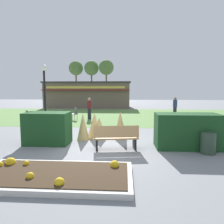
{
  "coord_description": "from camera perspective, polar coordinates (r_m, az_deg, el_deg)",
  "views": [
    {
      "loc": [
        0.99,
        -7.66,
        2.27
      ],
      "look_at": [
        0.26,
        3.7,
        1.04
      ],
      "focal_mm": 32.54,
      "sensor_mm": 36.0,
      "label": 1
    }
  ],
  "objects": [
    {
      "name": "person_strolling",
      "position": [
        15.89,
        -6.38,
        1.06
      ],
      "size": [
        0.34,
        0.34,
        1.69
      ],
      "rotation": [
        0.0,
        0.0,
        5.79
      ],
      "color": "#23232D",
      "rests_on": "ground_plane"
    },
    {
      "name": "ornamental_grass_behind_center",
      "position": [
        9.51,
        -3.61,
        -4.58
      ],
      "size": [
        0.76,
        0.76,
        0.99
      ],
      "primitive_type": "cone",
      "color": "tan",
      "rests_on": "ground_plane"
    },
    {
      "name": "hedge_right",
      "position": [
        8.5,
        20.29,
        -5.0
      ],
      "size": [
        2.42,
        1.1,
        1.36
      ],
      "primitive_type": "cube",
      "color": "#19421E",
      "rests_on": "ground_plane"
    },
    {
      "name": "cafe_chair_east",
      "position": [
        14.55,
        -14.35,
        -0.88
      ],
      "size": [
        0.58,
        0.58,
        0.89
      ],
      "color": "#4C5156",
      "rests_on": "ground_plane"
    },
    {
      "name": "lawn_patch",
      "position": [
        18.21,
        0.54,
        -0.96
      ],
      "size": [
        36.0,
        12.0,
        0.01
      ],
      "primitive_type": "cube",
      "color": "#5B8442",
      "rests_on": "ground_plane"
    },
    {
      "name": "cafe_chair_center",
      "position": [
        15.7,
        -10.43,
        -0.28
      ],
      "size": [
        0.62,
        0.62,
        0.89
      ],
      "color": "#4C5156",
      "rests_on": "ground_plane"
    },
    {
      "name": "ornamental_grass_behind_right",
      "position": [
        9.47,
        2.31,
        -3.71
      ],
      "size": [
        0.62,
        0.62,
        1.29
      ],
      "primitive_type": "cone",
      "color": "tan",
      "rests_on": "ground_plane"
    },
    {
      "name": "tree_right_bg",
      "position": [
        41.54,
        -10.1,
        11.92
      ],
      "size": [
        2.8,
        2.8,
        7.96
      ],
      "color": "brown",
      "rests_on": "ground_plane"
    },
    {
      "name": "hedge_left",
      "position": [
        9.02,
        -17.61,
        -4.32
      ],
      "size": [
        1.81,
        1.1,
        1.34
      ],
      "primitive_type": "cube",
      "color": "#19421E",
      "rests_on": "ground_plane"
    },
    {
      "name": "ground_plane",
      "position": [
        8.05,
        -3.58,
        -10.21
      ],
      "size": [
        80.0,
        80.0,
        0.0
      ],
      "primitive_type": "plane",
      "color": "slate"
    },
    {
      "name": "parked_car_west_slot",
      "position": [
        32.95,
        -2.2,
        3.36
      ],
      "size": [
        4.22,
        2.09,
        1.2
      ],
      "color": "black",
      "rests_on": "ground_plane"
    },
    {
      "name": "ornamental_grass_behind_far",
      "position": [
        9.78,
        -4.94,
        -3.72
      ],
      "size": [
        0.68,
        0.68,
        1.18
      ],
      "primitive_type": "cone",
      "color": "tan",
      "rests_on": "ground_plane"
    },
    {
      "name": "park_bench",
      "position": [
        7.78,
        1.11,
        -7.12
      ],
      "size": [
        1.76,
        0.75,
        0.95
      ],
      "color": "tan",
      "rests_on": "ground_plane"
    },
    {
      "name": "lamppost_mid",
      "position": [
        12.74,
        -18.44,
        6.38
      ],
      "size": [
        0.36,
        0.36,
        3.75
      ],
      "color": "black",
      "rests_on": "ground_plane"
    },
    {
      "name": "ornamental_grass_behind_left",
      "position": [
        9.35,
        -8.15,
        -4.08
      ],
      "size": [
        0.55,
        0.55,
        1.23
      ],
      "primitive_type": "cone",
      "color": "tan",
      "rests_on": "ground_plane"
    },
    {
      "name": "flower_bed",
      "position": [
        5.69,
        -16.05,
        -16.6
      ],
      "size": [
        3.99,
        1.9,
        0.33
      ],
      "color": "beige",
      "rests_on": "ground_plane"
    },
    {
      "name": "trash_bin",
      "position": [
        8.09,
        25.37,
        -7.88
      ],
      "size": [
        0.52,
        0.52,
        0.78
      ],
      "primitive_type": "cylinder",
      "color": "#2D4233",
      "rests_on": "ground_plane"
    },
    {
      "name": "food_kiosk",
      "position": [
        27.14,
        -6.69,
        4.89
      ],
      "size": [
        11.11,
        4.52,
        3.33
      ],
      "color": "#6B5B4C",
      "rests_on": "ground_plane"
    },
    {
      "name": "tree_center_bg",
      "position": [
        40.15,
        -5.78,
        12.08
      ],
      "size": [
        2.8,
        2.8,
        7.88
      ],
      "color": "brown",
      "rests_on": "ground_plane"
    },
    {
      "name": "tree_left_bg",
      "position": [
        38.71,
        -1.62,
        12.3
      ],
      "size": [
        2.8,
        2.8,
        7.86
      ],
      "color": "brown",
      "rests_on": "ground_plane"
    },
    {
      "name": "cafe_chair_west",
      "position": [
        15.07,
        -22.34,
        -0.91
      ],
      "size": [
        0.62,
        0.62,
        0.89
      ],
      "color": "#4C5156",
      "rests_on": "ground_plane"
    },
    {
      "name": "person_standing",
      "position": [
        17.68,
        17.28,
        1.34
      ],
      "size": [
        0.34,
        0.34,
        1.69
      ],
      "rotation": [
        0.0,
        0.0,
        0.81
      ],
      "color": "#23232D",
      "rests_on": "ground_plane"
    }
  ]
}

